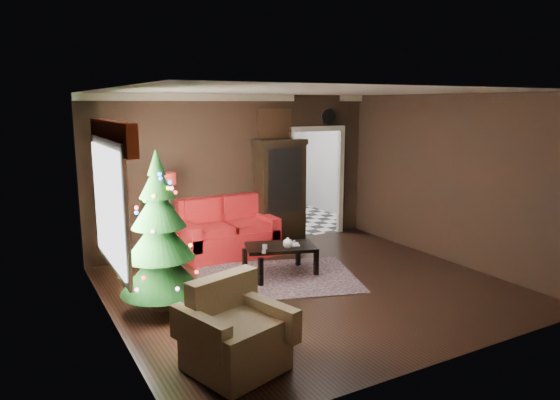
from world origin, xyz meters
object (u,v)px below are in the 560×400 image
coffee_table (280,260)px  teapot (288,243)px  curio_cabinet (279,195)px  loveseat (228,228)px  floor_lamp (171,216)px  armchair (235,327)px  kitchen_table (274,208)px  christmas_tree (159,233)px  wall_clock (328,117)px

coffee_table → teapot: teapot is taller
coffee_table → curio_cabinet: bearing=61.5°
loveseat → curio_cabinet: 1.25m
floor_lamp → teapot: size_ratio=8.39×
armchair → kitchen_table: armchair is taller
curio_cabinet → armchair: (-2.65, -3.87, -0.49)m
teapot → curio_cabinet: bearing=64.6°
loveseat → teapot: bearing=-79.2°
armchair → kitchen_table: (3.30, 5.30, -0.08)m
curio_cabinet → teapot: 2.02m
coffee_table → teapot: size_ratio=6.21×
floor_lamp → kitchen_table: 3.30m
curio_cabinet → coffee_table: size_ratio=1.81×
curio_cabinet → teapot: curio_cabinet is taller
christmas_tree → armchair: size_ratio=2.23×
floor_lamp → coffee_table: (1.30, -1.38, -0.58)m
teapot → wall_clock: bearing=43.9°
floor_lamp → coffee_table: 1.98m
curio_cabinet → floor_lamp: curio_cabinet is taller
armchair → kitchen_table: bearing=41.2°
christmas_tree → floor_lamp: bearing=69.2°
curio_cabinet → floor_lamp: (-2.17, -0.22, -0.12)m
loveseat → floor_lamp: size_ratio=1.20×
curio_cabinet → teapot: (-0.85, -1.79, -0.39)m
loveseat → teapot: loveseat is taller
loveseat → wall_clock: wall_clock is taller
kitchen_table → teapot: bearing=-115.0°
christmas_tree → teapot: 2.10m
wall_clock → kitchen_table: (-0.55, 1.25, -2.00)m
loveseat → christmas_tree: bearing=-132.9°
christmas_tree → wall_clock: wall_clock is taller
wall_clock → christmas_tree: bearing=-151.0°
curio_cabinet → wall_clock: (1.20, 0.18, 1.43)m
armchair → teapot: armchair is taller
floor_lamp → christmas_tree: christmas_tree is taller
loveseat → armchair: size_ratio=1.92×
floor_lamp → christmas_tree: bearing=-110.8°
curio_cabinet → floor_lamp: size_ratio=1.34×
coffee_table → wall_clock: size_ratio=3.28×
floor_lamp → armchair: size_ratio=1.60×
teapot → wall_clock: wall_clock is taller
teapot → armchair: bearing=-130.9°
floor_lamp → kitchen_table: floor_lamp is taller
teapot → floor_lamp: bearing=130.0°
armchair → teapot: size_ratio=5.25×
teapot → kitchen_table: (1.50, 3.22, -0.19)m
curio_cabinet → floor_lamp: 2.18m
christmas_tree → wall_clock: (4.07, 2.25, 1.33)m
armchair → coffee_table: 2.90m
armchair → coffee_table: bearing=35.1°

